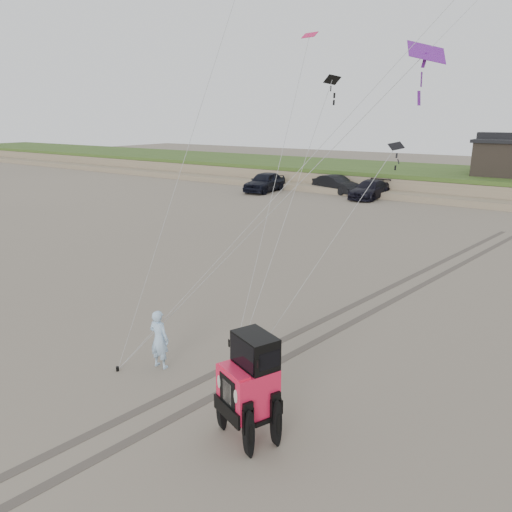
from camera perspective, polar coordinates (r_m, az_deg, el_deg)
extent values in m
plane|color=#6B6054|center=(13.02, -9.21, -13.83)|extent=(160.00, 160.00, 0.00)
cube|color=#7A6B54|center=(47.02, 25.18, 7.34)|extent=(160.00, 12.00, 1.40)
cube|color=#2D4719|center=(46.92, 25.30, 8.36)|extent=(160.00, 12.00, 0.35)
cube|color=#7A6B54|center=(40.75, 23.40, 5.81)|extent=(160.00, 3.50, 0.50)
imported|color=black|center=(43.66, 1.00, 8.48)|extent=(2.50, 5.16, 1.70)
imported|color=black|center=(43.53, 9.12, 8.12)|extent=(4.77, 2.98, 1.48)
imported|color=black|center=(41.02, 12.86, 7.42)|extent=(2.02, 4.93, 1.43)
imported|color=#91AAE0|center=(13.35, -11.00, -9.30)|extent=(0.61, 0.43, 1.59)
cube|color=#631886|center=(18.66, 18.90, 21.17)|extent=(1.30, 1.34, 0.82)
cube|color=black|center=(14.38, 15.73, 12.01)|extent=(0.42, 0.44, 0.23)
cube|color=black|center=(15.93, 8.71, 19.29)|extent=(0.40, 0.53, 0.29)
cube|color=#C4184F|center=(18.34, 6.16, 23.82)|extent=(0.53, 0.32, 0.21)
cylinder|color=black|center=(13.72, -15.55, -12.32)|extent=(0.08, 0.08, 0.12)
cylinder|color=black|center=(11.89, -3.83, -16.41)|extent=(0.08, 0.08, 0.12)
cube|color=#4C443D|center=(18.37, 12.26, -4.93)|extent=(4.42, 29.74, 0.01)
cube|color=#4C443D|center=(18.11, 14.59, -5.40)|extent=(4.42, 29.74, 0.01)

